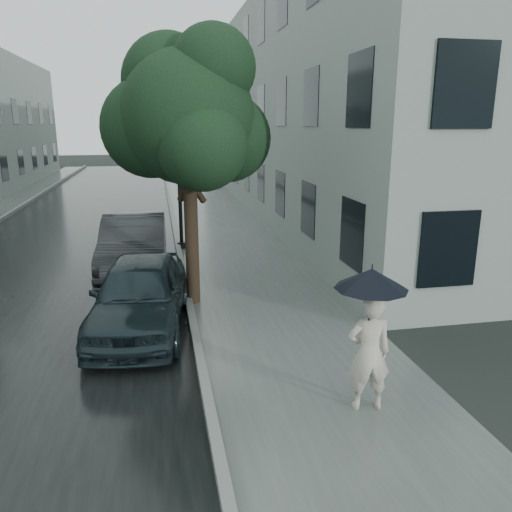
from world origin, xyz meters
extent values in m
plane|color=black|center=(0.00, 0.00, 0.00)|extent=(120.00, 120.00, 0.00)
cube|color=slate|center=(0.25, 12.00, 0.00)|extent=(3.50, 60.00, 0.01)
cube|color=slate|center=(-1.57, 12.00, 0.07)|extent=(0.15, 60.00, 0.15)
cube|color=black|center=(-5.08, 12.00, 0.00)|extent=(6.85, 60.00, 0.00)
cube|color=gray|center=(5.50, 19.50, 4.50)|extent=(7.00, 36.00, 9.00)
cube|color=black|center=(2.02, 19.50, 4.50)|extent=(0.08, 32.40, 7.20)
cube|color=black|center=(-10.32, 30.00, 4.00)|extent=(0.08, 16.20, 6.40)
imported|color=beige|center=(0.64, -1.00, 0.86)|extent=(0.65, 0.46, 1.69)
cylinder|color=black|center=(0.59, -1.04, 1.41)|extent=(0.02, 0.02, 0.81)
cone|color=black|center=(0.59, -1.04, 1.96)|extent=(1.01, 1.01, 0.28)
cylinder|color=black|center=(0.59, -1.04, 2.12)|extent=(0.02, 0.02, 0.08)
cylinder|color=black|center=(0.59, -1.04, 0.98)|extent=(0.03, 0.03, 0.06)
cylinder|color=#332619|center=(-1.45, 3.85, 1.49)|extent=(0.30, 0.30, 2.99)
sphere|color=#1A3A21|center=(-1.45, 3.85, 4.06)|extent=(2.78, 2.78, 2.78)
sphere|color=#1A3A21|center=(-0.59, 4.17, 3.63)|extent=(1.92, 1.92, 1.92)
sphere|color=#1A3A21|center=(-2.20, 4.28, 3.85)|extent=(2.14, 2.14, 2.14)
sphere|color=#1A3A21|center=(-1.24, 3.10, 3.52)|extent=(1.81, 1.81, 1.81)
sphere|color=#1A3A21|center=(-1.77, 4.49, 4.81)|extent=(2.03, 2.03, 2.03)
sphere|color=#1A3A21|center=(-0.92, 3.64, 5.02)|extent=(1.72, 1.72, 1.72)
cylinder|color=black|center=(-1.45, 9.00, 2.74)|extent=(0.12, 0.12, 5.49)
cylinder|color=black|center=(-1.45, 9.00, 0.10)|extent=(0.28, 0.28, 0.20)
cylinder|color=black|center=(-1.69, 9.07, 5.49)|extent=(0.50, 0.22, 0.08)
sphere|color=silver|center=(-1.98, 9.16, 5.44)|extent=(0.32, 0.32, 0.32)
imported|color=black|center=(-2.57, 2.55, 0.72)|extent=(2.16, 4.36, 1.43)
imported|color=#26292C|center=(-2.82, 6.55, 0.78)|extent=(1.74, 4.73, 1.55)
camera|label=1|loc=(-2.14, -6.92, 3.96)|focal=35.00mm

